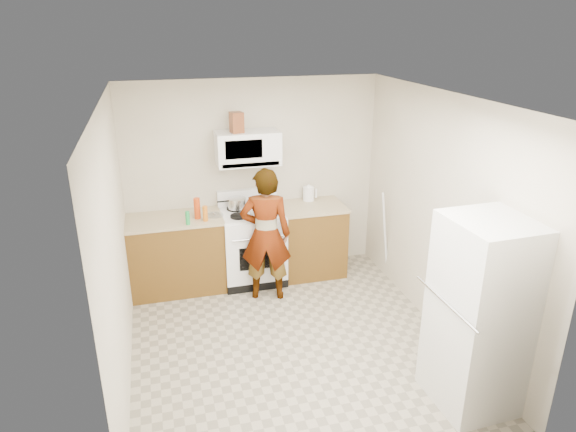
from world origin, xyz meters
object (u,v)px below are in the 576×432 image
object	(u,v)px
person	(266,235)
kettle	(309,194)
saucepan	(237,203)
gas_range	(252,244)
fridge	(483,314)
microwave	(248,148)

from	to	relation	value
person	kettle	distance (m)	1.02
kettle	saucepan	distance (m)	0.96
gas_range	kettle	world-z (taller)	gas_range
gas_range	fridge	size ratio (longest dim) A/B	0.66
microwave	saucepan	size ratio (longest dim) A/B	3.43
fridge	saucepan	bearing A→B (deg)	117.30
person	saucepan	world-z (taller)	person
person	kettle	xyz separation A→B (m)	(0.73, 0.68, 0.22)
gas_range	fridge	xyz separation A→B (m)	(1.42, -2.69, 0.36)
fridge	kettle	world-z (taller)	fridge
kettle	person	bearing A→B (deg)	-148.80
gas_range	person	size ratio (longest dim) A/B	0.70
fridge	gas_range	bearing A→B (deg)	115.69
gas_range	kettle	size ratio (longest dim) A/B	6.33
microwave	kettle	distance (m)	1.05
gas_range	saucepan	distance (m)	0.56
gas_range	kettle	xyz separation A→B (m)	(0.80, 0.21, 0.54)
gas_range	person	xyz separation A→B (m)	(0.07, -0.47, 0.32)
fridge	microwave	bearing A→B (deg)	114.60
person	fridge	distance (m)	2.60
kettle	fridge	bearing A→B (deg)	-89.67
person	microwave	bearing A→B (deg)	-69.06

